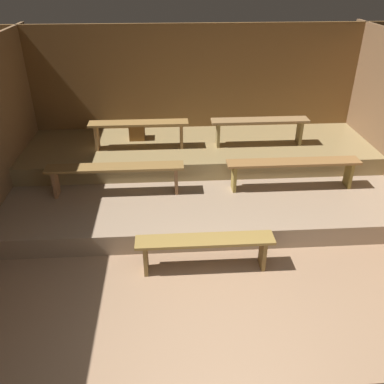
{
  "coord_description": "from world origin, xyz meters",
  "views": [
    {
      "loc": [
        -0.58,
        -2.7,
        3.47
      ],
      "look_at": [
        -0.23,
        2.49,
        0.5
      ],
      "focal_mm": 37.81,
      "sensor_mm": 36.0,
      "label": 1
    }
  ],
  "objects": [
    {
      "name": "wooden_crate_middle",
      "position": [
        -1.13,
        4.4,
        0.75
      ],
      "size": [
        0.28,
        0.28,
        0.28
      ],
      "primitive_type": "cube",
      "color": "brown",
      "rests_on": "platform_middle"
    },
    {
      "name": "bench_lower_right",
      "position": [
        1.38,
        2.88,
        0.69
      ],
      "size": [
        2.09,
        0.28,
        0.47
      ],
      "color": "olive",
      "rests_on": "platform_lower"
    },
    {
      "name": "platform_lower",
      "position": [
        0.0,
        3.33,
        0.15
      ],
      "size": [
        6.19,
        3.25,
        0.3
      ],
      "primitive_type": "cube",
      "color": "#8E775F",
      "rests_on": "ground"
    },
    {
      "name": "bench_middle_right",
      "position": [
        1.06,
        3.97,
        0.98
      ],
      "size": [
        1.71,
        0.28,
        0.47
      ],
      "color": "olive",
      "rests_on": "platform_middle"
    },
    {
      "name": "bench_lower_left",
      "position": [
        -1.38,
        2.88,
        0.69
      ],
      "size": [
        2.09,
        0.28,
        0.47
      ],
      "color": "olive",
      "rests_on": "platform_lower"
    },
    {
      "name": "ground",
      "position": [
        0.0,
        2.48,
        -0.04
      ],
      "size": [
        6.99,
        5.76,
        0.08
      ],
      "primitive_type": "cube",
      "color": "#8D6E52"
    },
    {
      "name": "platform_middle",
      "position": [
        0.0,
        4.08,
        0.46
      ],
      "size": [
        6.19,
        1.75,
        0.3
      ],
      "primitive_type": "cube",
      "color": "olive",
      "rests_on": "platform_lower"
    },
    {
      "name": "bench_middle_left",
      "position": [
        -1.06,
        3.97,
        0.98
      ],
      "size": [
        1.71,
        0.28,
        0.47
      ],
      "color": "olive",
      "rests_on": "platform_middle"
    },
    {
      "name": "bench_floor_center",
      "position": [
        -0.15,
        1.36,
        0.37
      ],
      "size": [
        1.74,
        0.28,
        0.47
      ],
      "color": "olive",
      "rests_on": "ground"
    },
    {
      "name": "wall_back",
      "position": [
        0.0,
        4.99,
        1.27
      ],
      "size": [
        6.99,
        0.06,
        2.54
      ],
      "primitive_type": "cube",
      "color": "brown",
      "rests_on": "ground"
    }
  ]
}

